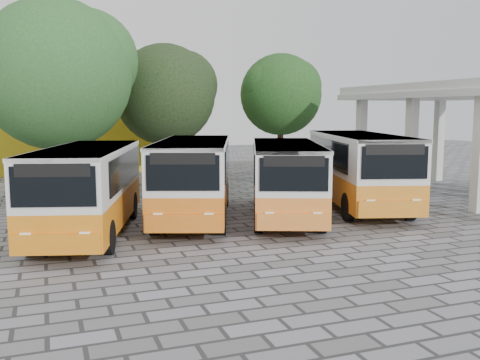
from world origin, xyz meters
name	(u,v)px	position (x,y,z in m)	size (l,w,h in m)	color
ground	(330,238)	(0.00, 0.00, 0.00)	(90.00, 90.00, 0.00)	slate
shophouse_block	(8,110)	(-11.00, 25.99, 4.16)	(20.40, 10.40, 8.30)	#B39711
bus_far_left	(88,184)	(-7.35, 3.24, 1.69)	(4.62, 8.61, 2.93)	orange
bus_centre_left	(194,174)	(-3.34, 4.55, 1.74)	(5.19, 8.91, 3.01)	orange
bus_centre_right	(286,175)	(0.03, 3.52, 1.67)	(5.17, 8.56, 2.89)	orange
bus_far_right	(359,165)	(3.90, 4.46, 1.81)	(5.02, 9.23, 3.14)	orange
tree_left	(58,70)	(-7.89, 12.89, 6.11)	(7.73, 7.36, 9.54)	#402F1C
tree_middle	(166,91)	(-1.77, 16.49, 5.25)	(6.23, 5.93, 8.03)	black
tree_right	(281,92)	(5.60, 16.25, 5.29)	(5.40, 5.14, 7.70)	#4B3820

